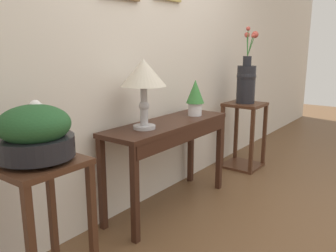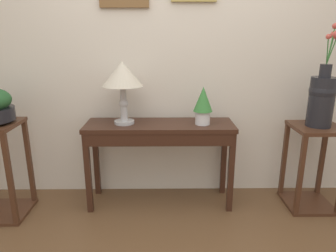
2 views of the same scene
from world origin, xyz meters
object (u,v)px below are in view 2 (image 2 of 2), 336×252
console_table (160,136)px  flower_vase_tall_right (322,96)px  table_lamp (123,77)px  pedestal_stand_right (312,167)px  potted_plant_on_console (203,104)px

console_table → flower_vase_tall_right: (1.28, -0.05, 0.35)m
console_table → flower_vase_tall_right: size_ratio=1.55×
table_lamp → pedestal_stand_right: table_lamp is taller
console_table → potted_plant_on_console: bearing=-0.9°
flower_vase_tall_right → potted_plant_on_console: bearing=177.2°
console_table → flower_vase_tall_right: 1.32m
table_lamp → potted_plant_on_console: table_lamp is taller
pedestal_stand_right → table_lamp: bearing=177.3°
console_table → flower_vase_tall_right: flower_vase_tall_right is taller
console_table → pedestal_stand_right: (1.28, -0.05, -0.26)m
console_table → pedestal_stand_right: bearing=-2.3°
potted_plant_on_console → pedestal_stand_right: (0.93, -0.05, -0.53)m
console_table → pedestal_stand_right: 1.30m
potted_plant_on_console → pedestal_stand_right: size_ratio=0.43×
pedestal_stand_right → flower_vase_tall_right: (0.00, -0.00, 0.61)m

